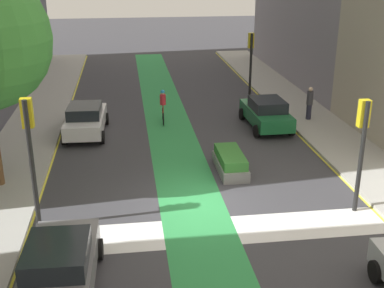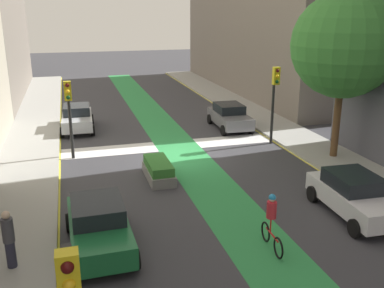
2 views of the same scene
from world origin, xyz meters
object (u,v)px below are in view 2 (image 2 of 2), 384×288
Objects in this scene: street_tree_near at (344,45)px; median_planter at (159,170)px; cyclist_in_lane at (272,221)px; car_white_left_far at (354,195)px; car_grey_left_near at (230,116)px; traffic_signal_near_right at (69,105)px; traffic_signal_near_left at (275,91)px; pedestrian_sidewalk_right_a at (9,239)px; car_green_right_far at (99,225)px; car_silver_right_near at (77,118)px.

median_planter is (9.24, 0.31, -5.32)m from street_tree_near.
car_white_left_far is at bearing -161.42° from cyclist_in_lane.
car_grey_left_near is 2.29× the size of cyclist_in_lane.
traffic_signal_near_right is at bearing 19.38° from car_grey_left_near.
traffic_signal_near_left is 1.66× the size of median_planter.
pedestrian_sidewalk_right_a is 8.28m from median_planter.
car_green_right_far is at bearing 60.52° from median_planter.
car_green_right_far is 2.29× the size of cyclist_in_lane.
street_tree_near reaches higher than cyclist_in_lane.
cyclist_in_lane reaches higher than car_green_right_far.
car_silver_right_near and car_white_left_far have the same top height.
street_tree_near reaches higher than median_planter.
car_silver_right_near is 15.78m from pedestrian_sidewalk_right_a.
pedestrian_sidewalk_right_a is at bearing 2.34° from car_white_left_far.
traffic_signal_near_right reaches higher than car_white_left_far.
traffic_signal_near_right is 0.92× the size of traffic_signal_near_left.
median_planter is (2.26, -6.90, -0.57)m from cyclist_in_lane.
traffic_signal_near_left is at bearing -96.40° from car_white_left_far.
car_grey_left_near is 0.52× the size of street_tree_near.
cyclist_in_lane is 7.93m from pedestrian_sidewalk_right_a.
median_planter is at bearing 1.93° from street_tree_near.
car_silver_right_near reaches higher than median_planter.
traffic_signal_near_right reaches higher than cyclist_in_lane.
car_white_left_far is 0.53× the size of street_tree_near.
traffic_signal_near_right is 13.86m from car_white_left_far.
cyclist_in_lane is 0.70× the size of median_planter.
traffic_signal_near_left is at bearing 150.01° from car_silver_right_near.
traffic_signal_near_right is 13.71m from street_tree_near.
street_tree_near is 3.08× the size of median_planter.
street_tree_near reaches higher than car_silver_right_near.
traffic_signal_near_right reaches higher than car_grey_left_near.
car_grey_left_near is (-9.84, -3.46, -2.03)m from traffic_signal_near_right.
car_green_right_far is 14.95m from car_silver_right_near.
pedestrian_sidewalk_right_a is (2.58, 0.65, 0.27)m from car_green_right_far.
traffic_signal_near_right is 0.49× the size of street_tree_near.
car_white_left_far is at bearing 136.62° from traffic_signal_near_right.
car_silver_right_near is 17.87m from car_white_left_far.
car_white_left_far is 11.92m from pedestrian_sidewalk_right_a.
car_green_right_far and car_white_left_far have the same top height.
traffic_signal_near_right is at bearing -2.06° from traffic_signal_near_left.
pedestrian_sidewalk_right_a is 0.22× the size of street_tree_near.
median_planter is (-3.68, 3.87, -2.43)m from traffic_signal_near_right.
car_white_left_far is at bearing 122.27° from car_silver_right_near.
traffic_signal_near_right is 1.52× the size of median_planter.
traffic_signal_near_left is at bearing -139.41° from car_green_right_far.
car_grey_left_near is at bearing -130.04° from median_planter.
car_white_left_far is at bearing 90.55° from car_grey_left_near.
car_silver_right_near is at bearing -13.36° from car_grey_left_near.
cyclist_in_lane is 0.23× the size of street_tree_near.
traffic_signal_near_left is at bearing 177.94° from traffic_signal_near_right.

